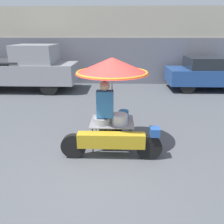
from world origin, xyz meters
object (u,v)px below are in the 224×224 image
(vendor_person, at_px, (105,112))
(parked_car, at_px, (210,73))
(pickup_truck, at_px, (23,69))
(vendor_motorcycle_cart, at_px, (112,84))

(vendor_person, xyz_separation_m, parked_car, (4.68, 5.97, -0.13))
(vendor_person, xyz_separation_m, pickup_truck, (-4.26, 5.53, 0.10))
(vendor_person, height_order, parked_car, vendor_person)
(vendor_motorcycle_cart, height_order, pickup_truck, vendor_motorcycle_cart)
(vendor_motorcycle_cart, relative_size, vendor_person, 1.34)
(vendor_motorcycle_cart, distance_m, pickup_truck, 7.05)
(vendor_motorcycle_cart, bearing_deg, parked_car, 52.58)
(pickup_truck, bearing_deg, vendor_person, -52.42)
(vendor_motorcycle_cart, bearing_deg, vendor_person, -157.19)
(parked_car, xyz_separation_m, pickup_truck, (-8.94, -0.44, 0.22))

